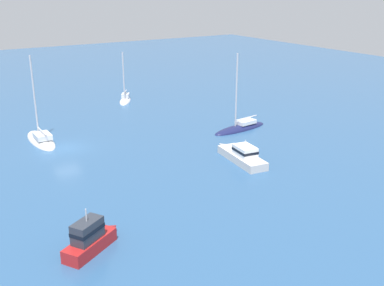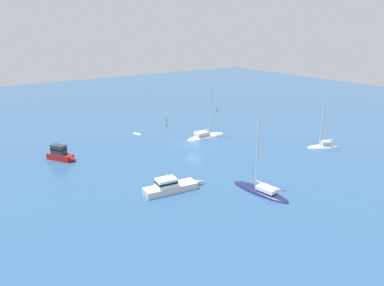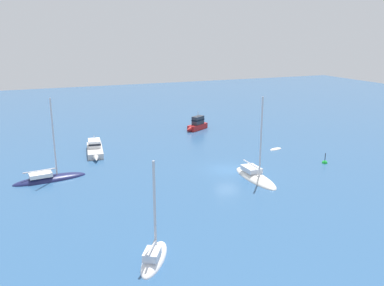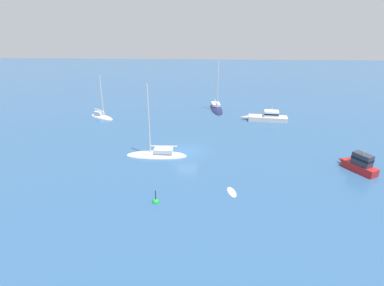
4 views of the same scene
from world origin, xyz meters
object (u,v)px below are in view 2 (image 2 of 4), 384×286
Objects in this scene: ketch at (323,146)px; cabin_cruiser at (61,154)px; mooring_buoy at (166,125)px; channel_buoy at (217,111)px; ketch_1 at (206,136)px; motor_cruiser at (171,186)px; skiff at (137,134)px; sailboat at (261,191)px.

ketch is 1.63× the size of cabin_cruiser.
ketch reaches higher than mooring_buoy.
mooring_buoy is at bearing 77.60° from cabin_cruiser.
channel_buoy is (-11.36, 36.78, -0.85)m from cabin_cruiser.
channel_buoy is at bearing 104.65° from mooring_buoy.
ketch_1 is at bearing 7.45° from mooring_buoy.
ketch_1 is 1.23× the size of motor_cruiser.
sailboat reaches higher than skiff.
ketch is at bearing 6.15° from motor_cruiser.
motor_cruiser is 18.62m from cabin_cruiser.
sailboat reaches higher than channel_buoy.
mooring_buoy is (-30.57, 6.37, -0.11)m from sailboat.
motor_cruiser is 41.14m from channel_buoy.
ketch is at bearing -5.24° from channel_buoy.
channel_buoy is at bearing 75.86° from cabin_cruiser.
ketch_1 is 21.18m from motor_cruiser.
channel_buoy is at bearing 45.67° from ketch_1.
skiff is 7.47m from mooring_buoy.
sailboat is 10.00m from motor_cruiser.
ketch is 27.97m from mooring_buoy.
ketch_1 is at bearing 51.34° from cabin_cruiser.
ketch is 7.85× the size of channel_buoy.
ketch_1 is 9.96× the size of channel_buoy.
skiff is 30.25m from ketch.
mooring_buoy is (-10.31, -1.35, -0.12)m from ketch_1.
sailboat is 5.86× the size of mooring_buoy.
sailboat is at bearing 168.46° from skiff.
sailboat is 0.97× the size of ketch_1.
ketch is (22.86, 19.80, 0.19)m from skiff.
sailboat is at bearing -30.10° from motor_cruiser.
cabin_cruiser is (5.27, -14.32, 0.86)m from skiff.
cabin_cruiser is at bearing -72.84° from channel_buoy.
ketch is 4.75× the size of mooring_buoy.
cabin_cruiser is (-23.21, -15.12, 0.73)m from sailboat.
channel_buoy is at bearing 50.95° from motor_cruiser.
skiff is at bearing 79.31° from motor_cruiser.
ketch_1 is (8.22, 8.52, 0.14)m from skiff.
ketch_1 is at bearing 49.24° from motor_cruiser.
mooring_buoy is (-2.09, 7.17, 0.02)m from skiff.
ketch_1 is at bearing -21.35° from ketch.
ketch_1 reaches higher than skiff.
skiff is at bearing -5.34° from sailboat.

